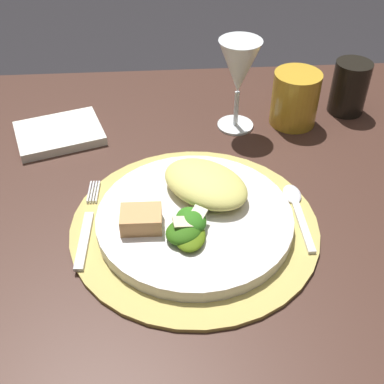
{
  "coord_description": "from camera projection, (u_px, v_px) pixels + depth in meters",
  "views": [
    {
      "loc": [
        -0.07,
        -0.51,
        1.18
      ],
      "look_at": [
        -0.03,
        0.02,
        0.73
      ],
      "focal_mm": 46.72,
      "sensor_mm": 36.0,
      "label": 1
    }
  ],
  "objects": [
    {
      "name": "dining_table",
      "position": [
        215.0,
        271.0,
        0.78
      ],
      "size": [
        1.49,
        0.87,
        0.71
      ],
      "color": "#40261E",
      "rests_on": "ground"
    },
    {
      "name": "placemat",
      "position": [
        195.0,
        226.0,
        0.67
      ],
      "size": [
        0.33,
        0.33,
        0.01
      ],
      "primitive_type": "cylinder",
      "color": "tan",
      "rests_on": "dining_table"
    },
    {
      "name": "dinner_plate",
      "position": [
        195.0,
        219.0,
        0.67
      ],
      "size": [
        0.26,
        0.26,
        0.02
      ],
      "primitive_type": "cylinder",
      "color": "silver",
      "rests_on": "placemat"
    },
    {
      "name": "pasta_serving",
      "position": [
        205.0,
        183.0,
        0.68
      ],
      "size": [
        0.15,
        0.15,
        0.03
      ],
      "primitive_type": "ellipsoid",
      "rotation": [
        0.0,
        0.0,
        5.5
      ],
      "color": "#D4CC67",
      "rests_on": "dinner_plate"
    },
    {
      "name": "salad_greens",
      "position": [
        188.0,
        228.0,
        0.62
      ],
      "size": [
        0.07,
        0.08,
        0.03
      ],
      "color": "#2C6012",
      "rests_on": "dinner_plate"
    },
    {
      "name": "bread_piece",
      "position": [
        141.0,
        219.0,
        0.63
      ],
      "size": [
        0.05,
        0.04,
        0.02
      ],
      "primitive_type": "cube",
      "rotation": [
        0.0,
        0.0,
        6.26
      ],
      "color": "tan",
      "rests_on": "dinner_plate"
    },
    {
      "name": "fork",
      "position": [
        87.0,
        227.0,
        0.66
      ],
      "size": [
        0.02,
        0.17,
        0.0
      ],
      "color": "silver",
      "rests_on": "placemat"
    },
    {
      "name": "spoon",
      "position": [
        296.0,
        205.0,
        0.7
      ],
      "size": [
        0.03,
        0.13,
        0.01
      ],
      "color": "silver",
      "rests_on": "placemat"
    },
    {
      "name": "napkin",
      "position": [
        59.0,
        133.0,
        0.83
      ],
      "size": [
        0.16,
        0.14,
        0.01
      ],
      "primitive_type": "cube",
      "rotation": [
        0.0,
        0.0,
        0.31
      ],
      "color": "silver",
      "rests_on": "dining_table"
    },
    {
      "name": "wine_glass",
      "position": [
        239.0,
        70.0,
        0.8
      ],
      "size": [
        0.07,
        0.07,
        0.16
      ],
      "color": "silver",
      "rests_on": "dining_table"
    },
    {
      "name": "amber_tumbler",
      "position": [
        295.0,
        99.0,
        0.85
      ],
      "size": [
        0.08,
        0.08,
        0.09
      ],
      "primitive_type": "cylinder",
      "color": "gold",
      "rests_on": "dining_table"
    },
    {
      "name": "dark_tumbler",
      "position": [
        349.0,
        87.0,
        0.87
      ],
      "size": [
        0.06,
        0.06,
        0.09
      ],
      "primitive_type": "cylinder",
      "color": "black",
      "rests_on": "dining_table"
    }
  ]
}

